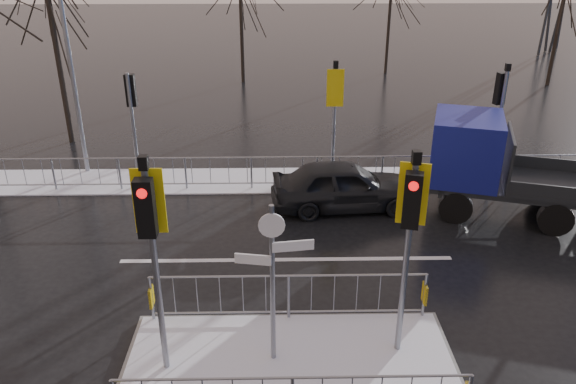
{
  "coord_description": "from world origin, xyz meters",
  "views": [
    {
      "loc": [
        -0.19,
        -7.83,
        7.12
      ],
      "look_at": [
        0.04,
        3.8,
        1.8
      ],
      "focal_mm": 35.0,
      "sensor_mm": 36.0,
      "label": 1
    }
  ],
  "objects_px": {
    "traffic_island": "(290,353)",
    "street_lamp_left": "(68,33)",
    "car_far_lane": "(344,185)",
    "flatbed_truck": "(496,164)"
  },
  "relations": [
    {
      "from": "flatbed_truck",
      "to": "street_lamp_left",
      "type": "height_order",
      "value": "street_lamp_left"
    },
    {
      "from": "car_far_lane",
      "to": "street_lamp_left",
      "type": "bearing_deg",
      "value": 65.87
    },
    {
      "from": "traffic_island",
      "to": "street_lamp_left",
      "type": "xyz_separation_m",
      "value": [
        -6.42,
        9.49,
        4.1
      ]
    },
    {
      "from": "traffic_island",
      "to": "car_far_lane",
      "type": "bearing_deg",
      "value": 75.63
    },
    {
      "from": "traffic_island",
      "to": "car_far_lane",
      "type": "xyz_separation_m",
      "value": [
        1.69,
        6.62,
        0.31
      ]
    },
    {
      "from": "car_far_lane",
      "to": "street_lamp_left",
      "type": "distance_m",
      "value": 9.4
    },
    {
      "from": "traffic_island",
      "to": "street_lamp_left",
      "type": "relative_size",
      "value": 0.73
    },
    {
      "from": "flatbed_truck",
      "to": "traffic_island",
      "type": "bearing_deg",
      "value": -132.61
    },
    {
      "from": "traffic_island",
      "to": "car_far_lane",
      "type": "relative_size",
      "value": 1.46
    },
    {
      "from": "car_far_lane",
      "to": "flatbed_truck",
      "type": "height_order",
      "value": "flatbed_truck"
    }
  ]
}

